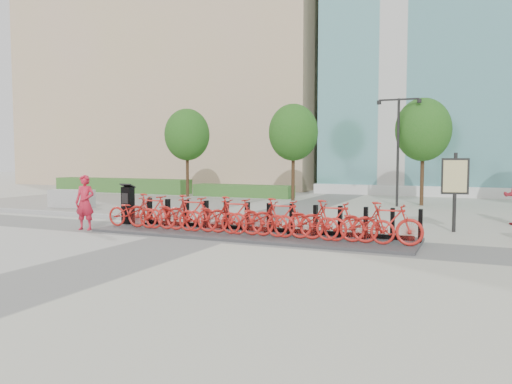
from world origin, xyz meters
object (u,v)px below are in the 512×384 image
at_px(bike_0, 133,212).
at_px(kiosk, 128,204).
at_px(worker_red, 85,202).
at_px(jersey_barrier, 72,199).
at_px(map_sign, 455,180).

bearing_deg(bike_0, kiosk, 47.43).
bearing_deg(worker_red, bike_0, 14.82).
height_order(kiosk, jersey_barrier, kiosk).
relative_size(bike_0, map_sign, 0.76).
xyz_separation_m(bike_0, worker_red, (-1.33, -0.67, 0.30)).
bearing_deg(bike_0, jersey_barrier, 56.85).
bearing_deg(kiosk, worker_red, -119.30).
bearing_deg(bike_0, worker_red, 116.58).
height_order(bike_0, worker_red, worker_red).
height_order(bike_0, jersey_barrier, bike_0).
relative_size(worker_red, jersey_barrier, 0.83).
relative_size(bike_0, kiosk, 1.38).
relative_size(kiosk, jersey_barrier, 0.64).
height_order(kiosk, worker_red, worker_red).
xyz_separation_m(bike_0, jersey_barrier, (-6.94, 4.53, -0.16)).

